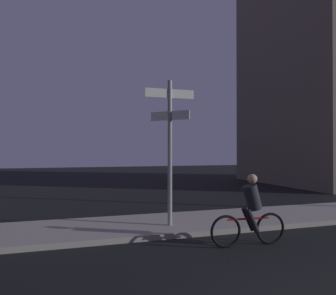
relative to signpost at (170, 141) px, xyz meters
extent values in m
cube|color=#9E9991|center=(0.68, 0.43, -2.33)|extent=(40.00, 2.52, 0.14)
cylinder|color=gray|center=(0.00, 0.00, -0.32)|extent=(0.12, 0.12, 3.88)
cube|color=white|center=(0.00, 0.00, 1.27)|extent=(1.37, 0.03, 0.24)
cube|color=white|center=(0.00, 0.00, 0.67)|extent=(0.84, 0.84, 0.24)
torus|color=black|center=(0.70, -1.82, -2.04)|extent=(0.72, 0.10, 0.72)
torus|color=black|center=(1.80, -1.88, -2.04)|extent=(0.72, 0.10, 0.72)
cylinder|color=red|center=(1.25, -1.85, -1.79)|extent=(1.00, 0.10, 0.04)
cylinder|color=#26262D|center=(1.35, -1.86, -1.32)|extent=(0.47, 0.35, 0.61)
sphere|color=tan|center=(1.35, -1.86, -0.90)|extent=(0.22, 0.22, 0.22)
cylinder|color=black|center=(1.30, -1.95, -1.82)|extent=(0.35, 0.14, 0.55)
cylinder|color=black|center=(1.31, -1.77, -1.82)|extent=(0.35, 0.14, 0.55)
cube|color=#6B6056|center=(13.88, 8.89, 5.44)|extent=(8.32, 9.27, 15.69)
camera|label=1|loc=(-2.64, -8.17, -0.27)|focal=34.31mm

